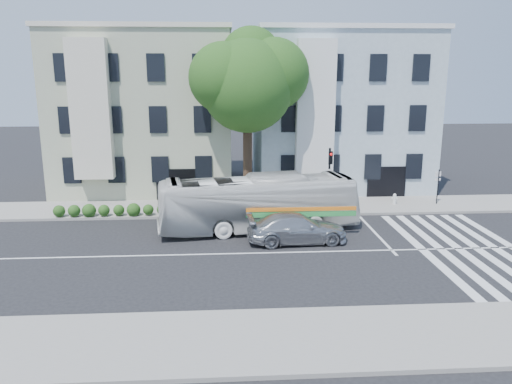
{
  "coord_description": "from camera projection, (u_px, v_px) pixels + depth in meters",
  "views": [
    {
      "loc": [
        -1.43,
        -22.12,
        8.24
      ],
      "look_at": [
        0.13,
        2.37,
        2.4
      ],
      "focal_mm": 35.0,
      "sensor_mm": 36.0,
      "label": 1
    }
  ],
  "objects": [
    {
      "name": "fire_hydrant",
      "position": [
        395.0,
        199.0,
        31.68
      ],
      "size": [
        0.39,
        0.22,
        0.68
      ],
      "rotation": [
        0.0,
        0.0,
        -0.27
      ],
      "color": "silver",
      "rests_on": "sidewalk_far"
    },
    {
      "name": "sidewalk_near",
      "position": [
        273.0,
        340.0,
        15.68
      ],
      "size": [
        80.0,
        4.0,
        0.15
      ],
      "primitive_type": "cube",
      "color": "gray",
      "rests_on": "ground"
    },
    {
      "name": "building_right",
      "position": [
        337.0,
        111.0,
        37.19
      ],
      "size": [
        12.0,
        10.0,
        11.0
      ],
      "primitive_type": "cube",
      "color": "#9AACB8",
      "rests_on": "ground"
    },
    {
      "name": "traffic_signal",
      "position": [
        330.0,
        170.0,
        30.38
      ],
      "size": [
        0.4,
        0.52,
        3.85
      ],
      "rotation": [
        0.0,
        0.0,
        -0.17
      ],
      "color": "black",
      "rests_on": "ground"
    },
    {
      "name": "ground",
      "position": [
        256.0,
        253.0,
        23.47
      ],
      "size": [
        120.0,
        120.0,
        0.0
      ],
      "primitive_type": "plane",
      "color": "black",
      "rests_on": "ground"
    },
    {
      "name": "sedan",
      "position": [
        297.0,
        228.0,
        24.85
      ],
      "size": [
        2.34,
        5.1,
        1.45
      ],
      "primitive_type": "imported",
      "rotation": [
        0.0,
        0.0,
        1.63
      ],
      "color": "#B1B3B8",
      "rests_on": "ground"
    },
    {
      "name": "sidewalk_far",
      "position": [
        248.0,
        207.0,
        31.22
      ],
      "size": [
        80.0,
        4.0,
        0.15
      ],
      "primitive_type": "cube",
      "color": "gray",
      "rests_on": "ground"
    },
    {
      "name": "hedge",
      "position": [
        134.0,
        210.0,
        29.05
      ],
      "size": [
        8.3,
        3.59,
        0.7
      ],
      "primitive_type": null,
      "rotation": [
        0.0,
        0.0,
        -0.33
      ],
      "color": "#1F611F",
      "rests_on": "sidewalk_far"
    },
    {
      "name": "street_tree",
      "position": [
        248.0,
        80.0,
        30.14
      ],
      "size": [
        7.3,
        5.9,
        11.1
      ],
      "color": "#2D2116",
      "rests_on": "ground"
    },
    {
      "name": "bus",
      "position": [
        258.0,
        203.0,
        26.65
      ],
      "size": [
        4.09,
        10.96,
        2.98
      ],
      "primitive_type": "imported",
      "rotation": [
        0.0,
        0.0,
        1.72
      ],
      "color": "silver",
      "rests_on": "ground"
    },
    {
      "name": "building_left",
      "position": [
        147.0,
        112.0,
        36.32
      ],
      "size": [
        12.0,
        10.0,
        11.0
      ],
      "primitive_type": "cube",
      "color": "#A7A98E",
      "rests_on": "ground"
    },
    {
      "name": "far_sign_pole",
      "position": [
        438.0,
        182.0,
        31.54
      ],
      "size": [
        0.4,
        0.19,
        2.22
      ],
      "rotation": [
        0.0,
        0.0,
        0.21
      ],
      "color": "black",
      "rests_on": "sidewalk_far"
    }
  ]
}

